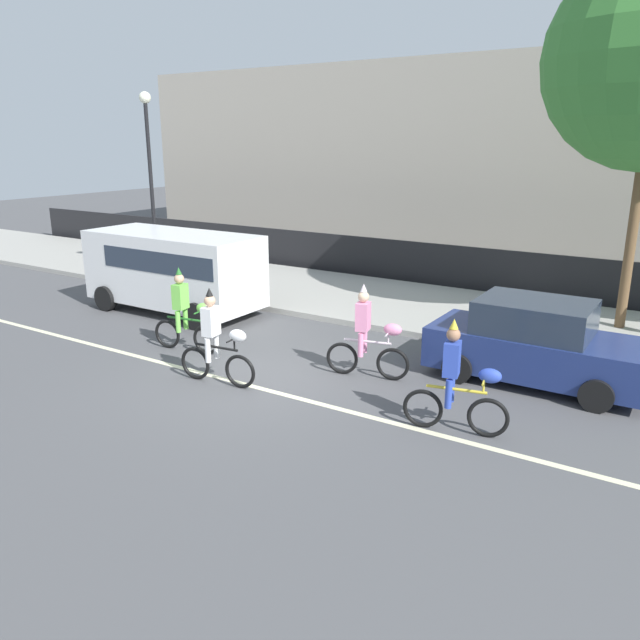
% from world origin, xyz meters
% --- Properties ---
extents(ground_plane, '(80.00, 80.00, 0.00)m').
position_xyz_m(ground_plane, '(0.00, 0.00, 0.00)').
color(ground_plane, '#4C4C4F').
extents(road_centre_line, '(36.00, 0.14, 0.01)m').
position_xyz_m(road_centre_line, '(0.00, -0.50, 0.00)').
color(road_centre_line, beige).
rests_on(road_centre_line, ground).
extents(sidewalk_curb, '(60.00, 5.00, 0.15)m').
position_xyz_m(sidewalk_curb, '(0.00, 6.50, 0.07)').
color(sidewalk_curb, '#9E9B93').
rests_on(sidewalk_curb, ground).
extents(fence_line, '(40.00, 0.08, 1.40)m').
position_xyz_m(fence_line, '(0.00, 9.40, 0.70)').
color(fence_line, black).
rests_on(fence_line, ground).
extents(building_backdrop, '(28.00, 8.00, 7.63)m').
position_xyz_m(building_backdrop, '(-2.85, 18.00, 3.81)').
color(building_backdrop, '#B2A899').
rests_on(building_backdrop, ground).
extents(parade_cyclist_lime, '(1.71, 0.52, 1.92)m').
position_xyz_m(parade_cyclist_lime, '(-2.26, 0.38, 0.84)').
color(parade_cyclist_lime, black).
rests_on(parade_cyclist_lime, ground).
extents(parade_cyclist_zebra, '(1.72, 0.50, 1.92)m').
position_xyz_m(parade_cyclist_zebra, '(-0.36, -0.73, 0.84)').
color(parade_cyclist_zebra, black).
rests_on(parade_cyclist_zebra, ground).
extents(parade_cyclist_pink, '(1.69, 0.57, 1.92)m').
position_xyz_m(parade_cyclist_pink, '(1.94, 1.15, 0.84)').
color(parade_cyclist_pink, black).
rests_on(parade_cyclist_pink, ground).
extents(parade_cyclist_cobalt, '(1.70, 0.56, 1.92)m').
position_xyz_m(parade_cyclist_cobalt, '(4.32, -0.26, 0.84)').
color(parade_cyclist_cobalt, black).
rests_on(parade_cyclist_cobalt, ground).
extents(parked_van_white, '(5.00, 2.22, 2.18)m').
position_xyz_m(parked_van_white, '(-4.86, 2.70, 1.28)').
color(parked_van_white, white).
rests_on(parked_van_white, ground).
extents(parked_car_navy, '(4.10, 1.92, 1.64)m').
position_xyz_m(parked_car_navy, '(4.81, 2.70, 0.78)').
color(parked_car_navy, navy).
rests_on(parked_car_navy, ground).
extents(street_lamp_post, '(0.36, 0.36, 5.86)m').
position_xyz_m(street_lamp_post, '(-7.90, 4.85, 3.99)').
color(street_lamp_post, black).
rests_on(street_lamp_post, sidewalk_curb).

